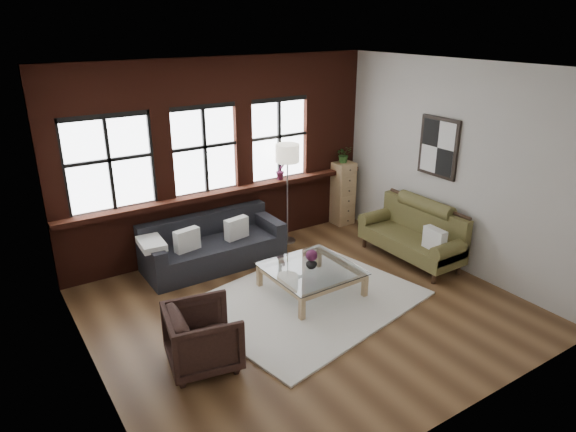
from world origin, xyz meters
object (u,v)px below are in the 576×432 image
armchair (203,337)px  drawer_chest (342,193)px  coffee_table (311,280)px  vintage_settee (411,233)px  floor_lamp (287,190)px  vase (311,263)px  dark_sofa (213,242)px

armchair → drawer_chest: (4.08, 2.59, 0.24)m
armchair → coffee_table: armchair is taller
vintage_settee → armchair: bearing=-170.3°
drawer_chest → armchair: bearing=-147.5°
floor_lamp → vase: bearing=-112.3°
armchair → vase: size_ratio=4.79×
coffee_table → vase: (0.00, 0.00, 0.28)m
dark_sofa → floor_lamp: size_ratio=1.16×
armchair → vase: (1.99, 0.68, 0.11)m
drawer_chest → vintage_settee: bearing=-93.1°
coffee_table → drawer_chest: drawer_chest is taller
vase → vintage_settee: bearing=-0.0°
armchair → coffee_table: (1.99, 0.68, -0.17)m
armchair → drawer_chest: drawer_chest is taller
vase → dark_sofa: bearing=116.7°
dark_sofa → drawer_chest: size_ratio=1.83×
coffee_table → dark_sofa: bearing=116.7°
vase → drawer_chest: (2.08, 1.91, 0.13)m
dark_sofa → armchair: 2.56m
coffee_table → floor_lamp: 2.01m
vase → coffee_table: bearing=0.0°
dark_sofa → vintage_settee: bearing=-29.6°
coffee_table → drawer_chest: (2.08, 1.91, 0.41)m
vintage_settee → floor_lamp: 2.19m
drawer_chest → floor_lamp: floor_lamp is taller
vintage_settee → vase: vintage_settee is taller
armchair → floor_lamp: (2.70, 2.40, 0.60)m
floor_lamp → drawer_chest: bearing=7.9°
vase → floor_lamp: (0.71, 1.72, 0.48)m
dark_sofa → floor_lamp: (1.50, 0.14, 0.56)m
floor_lamp → vintage_settee: bearing=-53.4°
vintage_settee → drawer_chest: 1.92m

